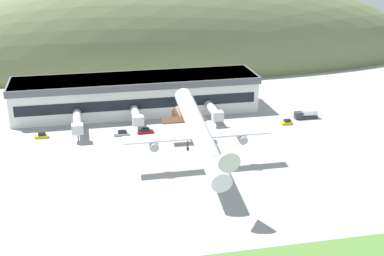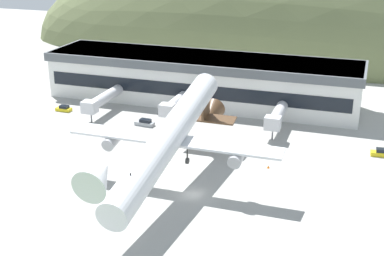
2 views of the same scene
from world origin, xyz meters
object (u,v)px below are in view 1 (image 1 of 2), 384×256
object	(u,v)px
jetway_2	(214,111)
service_car_0	(122,133)
jetway_0	(77,122)
traffic_cone_0	(237,143)
service_car_1	(287,122)
service_car_3	(146,131)
fuel_truck	(306,114)
jetway_1	(137,116)
cargo_airplane	(199,133)
service_car_2	(42,136)
terminal_building	(136,92)

from	to	relation	value
jetway_2	service_car_0	xyz separation A→B (m)	(-29.95, -5.11, -3.33)
jetway_0	traffic_cone_0	world-z (taller)	jetway_0
jetway_0	service_car_1	xyz separation A→B (m)	(65.37, -4.46, -3.33)
jetway_0	service_car_3	distance (m)	20.70
jetway_2	fuel_truck	xyz separation A→B (m)	(30.92, -2.05, -2.51)
fuel_truck	jetway_1	bearing A→B (deg)	177.42
cargo_airplane	service_car_1	xyz separation A→B (m)	(35.05, 27.52, -9.32)
jetway_1	traffic_cone_0	world-z (taller)	jetway_1
jetway_2	service_car_2	world-z (taller)	jetway_2
terminal_building	traffic_cone_0	size ratio (longest dim) A/B	141.99
terminal_building	jetway_1	distance (m)	16.56
service_car_0	service_car_1	distance (m)	52.49
service_car_2	terminal_building	bearing A→B (deg)	31.45
jetway_0	service_car_0	bearing A→B (deg)	-15.34
jetway_0	terminal_building	bearing A→B (deg)	42.66
cargo_airplane	service_car_3	world-z (taller)	cargo_airplane
service_car_1	fuel_truck	size ratio (longest dim) A/B	0.50
cargo_airplane	fuel_truck	xyz separation A→B (m)	(43.45, 31.51, -8.50)
cargo_airplane	jetway_0	bearing A→B (deg)	133.47
cargo_airplane	traffic_cone_0	distance (m)	22.70
fuel_truck	cargo_airplane	bearing A→B (deg)	-144.05
jetway_1	traffic_cone_0	distance (m)	33.45
service_car_2	traffic_cone_0	world-z (taller)	service_car_2
jetway_1	service_car_1	bearing A→B (deg)	-7.82
service_car_1	service_car_3	distance (m)	45.19
jetway_0	traffic_cone_0	xyz separation A→B (m)	(44.94, -17.59, -3.71)
service_car_0	service_car_2	distance (m)	23.82
service_car_1	service_car_2	bearing A→B (deg)	176.96
jetway_2	traffic_cone_0	xyz separation A→B (m)	(2.10, -19.16, -3.71)
jetway_2	service_car_3	distance (m)	23.36
jetway_1	fuel_truck	xyz separation A→B (m)	(55.66, -2.50, -2.51)
traffic_cone_0	service_car_0	bearing A→B (deg)	156.33
jetway_2	service_car_1	distance (m)	23.56
terminal_building	service_car_1	xyz separation A→B (m)	(45.57, -22.71, -6.25)
jetway_2	service_car_1	world-z (taller)	jetway_2
service_car_2	fuel_truck	xyz separation A→B (m)	(84.49, -0.05, 0.87)
jetway_0	service_car_3	xyz separation A→B (m)	(20.20, -3.12, -3.30)
service_car_2	jetway_2	bearing A→B (deg)	2.14
service_car_2	jetway_1	bearing A→B (deg)	4.86
service_car_1	fuel_truck	distance (m)	9.33
jetway_0	fuel_truck	size ratio (longest dim) A/B	2.17
jetway_2	cargo_airplane	xyz separation A→B (m)	(-12.52, -33.56, 5.99)
service_car_1	jetway_0	bearing A→B (deg)	176.09
jetway_0	service_car_0	distance (m)	13.77
service_car_3	service_car_0	bearing A→B (deg)	-176.76
jetway_0	service_car_2	distance (m)	11.25
jetway_0	service_car_0	xyz separation A→B (m)	(12.89, -3.54, -3.33)
terminal_building	jetway_0	bearing A→B (deg)	-137.34
traffic_cone_0	cargo_airplane	bearing A→B (deg)	-135.46
terminal_building	service_car_0	world-z (taller)	terminal_building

